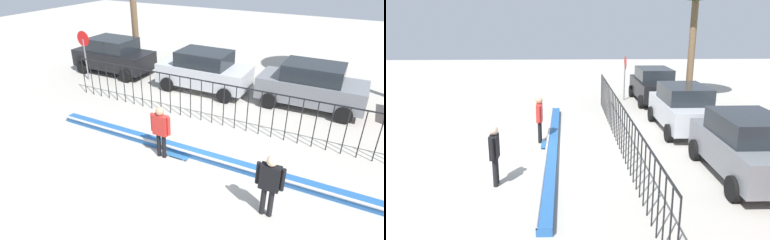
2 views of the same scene
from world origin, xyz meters
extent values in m
plane|color=#ADA89E|center=(0.00, 0.00, 0.00)|extent=(60.00, 60.00, 0.00)
cube|color=#235699|center=(0.00, 0.44, 0.11)|extent=(11.00, 0.36, 0.22)
cylinder|color=#B2B2B7|center=(0.00, 0.26, 0.22)|extent=(11.00, 0.09, 0.09)
cylinder|color=black|center=(-7.00, 2.84, 0.84)|extent=(0.04, 0.04, 1.68)
cylinder|color=black|center=(-6.53, 2.84, 0.84)|extent=(0.04, 0.04, 1.68)
cylinder|color=black|center=(-6.07, 2.84, 0.84)|extent=(0.04, 0.04, 1.68)
cylinder|color=black|center=(-5.60, 2.84, 0.84)|extent=(0.04, 0.04, 1.68)
cylinder|color=black|center=(-5.13, 2.84, 0.84)|extent=(0.04, 0.04, 1.68)
cylinder|color=black|center=(-4.67, 2.84, 0.84)|extent=(0.04, 0.04, 1.68)
cylinder|color=black|center=(-4.20, 2.84, 0.84)|extent=(0.04, 0.04, 1.68)
cylinder|color=black|center=(-3.73, 2.84, 0.84)|extent=(0.04, 0.04, 1.68)
cylinder|color=black|center=(-3.27, 2.84, 0.84)|extent=(0.04, 0.04, 1.68)
cylinder|color=black|center=(-2.80, 2.84, 0.84)|extent=(0.04, 0.04, 1.68)
cylinder|color=black|center=(-2.33, 2.84, 0.84)|extent=(0.04, 0.04, 1.68)
cylinder|color=black|center=(-1.87, 2.84, 0.84)|extent=(0.04, 0.04, 1.68)
cylinder|color=black|center=(-1.40, 2.84, 0.84)|extent=(0.04, 0.04, 1.68)
cylinder|color=black|center=(-0.93, 2.84, 0.84)|extent=(0.04, 0.04, 1.68)
cylinder|color=black|center=(-0.47, 2.84, 0.84)|extent=(0.04, 0.04, 1.68)
cylinder|color=black|center=(0.00, 2.84, 0.84)|extent=(0.04, 0.04, 1.68)
cylinder|color=black|center=(0.47, 2.84, 0.84)|extent=(0.04, 0.04, 1.68)
cylinder|color=black|center=(0.93, 2.84, 0.84)|extent=(0.04, 0.04, 1.68)
cylinder|color=black|center=(1.40, 2.84, 0.84)|extent=(0.04, 0.04, 1.68)
cylinder|color=black|center=(1.87, 2.84, 0.84)|extent=(0.04, 0.04, 1.68)
cylinder|color=black|center=(2.33, 2.84, 0.84)|extent=(0.04, 0.04, 1.68)
cylinder|color=black|center=(2.80, 2.84, 0.84)|extent=(0.04, 0.04, 1.68)
cylinder|color=black|center=(3.27, 2.84, 0.84)|extent=(0.04, 0.04, 1.68)
cylinder|color=black|center=(3.73, 2.84, 0.84)|extent=(0.04, 0.04, 1.68)
cylinder|color=black|center=(4.20, 2.84, 0.84)|extent=(0.04, 0.04, 1.68)
cylinder|color=black|center=(4.67, 2.84, 0.84)|extent=(0.04, 0.04, 1.68)
cylinder|color=black|center=(5.13, 2.84, 0.84)|extent=(0.04, 0.04, 1.68)
cube|color=black|center=(0.00, 2.84, 1.66)|extent=(14.00, 0.04, 0.04)
cylinder|color=black|center=(-0.99, -0.05, 0.41)|extent=(0.14, 0.14, 0.81)
cylinder|color=black|center=(-0.80, -0.05, 0.41)|extent=(0.14, 0.14, 0.81)
cube|color=#B22823|center=(-0.89, -0.05, 1.15)|extent=(0.49, 0.21, 0.67)
sphere|color=#A87A5B|center=(-0.89, -0.05, 1.62)|extent=(0.26, 0.26, 0.26)
cylinder|color=#B22823|center=(-1.19, -0.05, 1.18)|extent=(0.11, 0.11, 0.60)
cylinder|color=#B22823|center=(-0.59, -0.05, 1.18)|extent=(0.11, 0.11, 0.60)
cube|color=#26598C|center=(-0.43, 0.11, 0.06)|extent=(0.80, 0.20, 0.02)
cylinder|color=silver|center=(-0.16, 0.19, 0.03)|extent=(0.05, 0.03, 0.05)
cylinder|color=silver|center=(-0.16, 0.04, 0.03)|extent=(0.05, 0.03, 0.05)
cylinder|color=silver|center=(-0.70, 0.19, 0.03)|extent=(0.05, 0.03, 0.05)
cylinder|color=silver|center=(-0.70, 0.04, 0.03)|extent=(0.05, 0.03, 0.05)
cylinder|color=black|center=(2.74, -1.04, 0.40)|extent=(0.14, 0.14, 0.81)
cylinder|color=black|center=(2.93, -1.04, 0.40)|extent=(0.14, 0.14, 0.81)
cube|color=black|center=(2.84, -1.04, 1.14)|extent=(0.49, 0.21, 0.67)
sphere|color=beige|center=(2.84, -1.04, 1.61)|extent=(0.26, 0.26, 0.26)
cylinder|color=black|center=(2.54, -1.04, 1.18)|extent=(0.11, 0.11, 0.60)
cylinder|color=black|center=(3.14, -1.04, 1.18)|extent=(0.11, 0.11, 0.60)
cube|color=black|center=(-7.71, 5.80, 0.79)|extent=(4.30, 1.90, 0.90)
cube|color=#1E2328|center=(-7.71, 5.80, 1.57)|extent=(2.37, 1.71, 0.66)
cylinder|color=black|center=(-6.25, 6.75, 0.34)|extent=(0.68, 0.22, 0.68)
cylinder|color=black|center=(-6.25, 4.85, 0.34)|extent=(0.68, 0.22, 0.68)
cylinder|color=black|center=(-9.17, 6.75, 0.34)|extent=(0.68, 0.22, 0.68)
cylinder|color=black|center=(-9.17, 4.85, 0.34)|extent=(0.68, 0.22, 0.68)
cube|color=#B7BABF|center=(-2.26, 5.78, 0.79)|extent=(4.30, 1.90, 0.90)
cube|color=#1E2328|center=(-2.26, 5.78, 1.57)|extent=(2.37, 1.71, 0.66)
cylinder|color=black|center=(-0.79, 6.73, 0.34)|extent=(0.68, 0.22, 0.68)
cylinder|color=black|center=(-0.79, 4.83, 0.34)|extent=(0.68, 0.22, 0.68)
cylinder|color=black|center=(-3.72, 6.73, 0.34)|extent=(0.68, 0.22, 0.68)
cylinder|color=black|center=(-3.72, 4.83, 0.34)|extent=(0.68, 0.22, 0.68)
cube|color=slate|center=(2.54, 6.15, 0.79)|extent=(4.30, 1.90, 0.90)
cube|color=#1E2328|center=(2.54, 6.15, 1.57)|extent=(2.37, 1.71, 0.66)
cylinder|color=black|center=(4.00, 7.10, 0.34)|extent=(0.68, 0.22, 0.68)
cylinder|color=black|center=(4.00, 5.20, 0.34)|extent=(0.68, 0.22, 0.68)
cylinder|color=black|center=(1.08, 7.10, 0.34)|extent=(0.68, 0.22, 0.68)
cylinder|color=black|center=(1.08, 5.20, 0.34)|extent=(0.68, 0.22, 0.68)
cylinder|color=slate|center=(-8.22, 4.26, 1.05)|extent=(0.07, 0.07, 2.10)
cylinder|color=red|center=(-8.22, 4.28, 2.12)|extent=(0.76, 0.02, 0.76)
cylinder|color=brown|center=(-7.67, 7.78, 2.71)|extent=(0.36, 0.36, 5.43)
camera|label=1|loc=(4.13, -7.40, 5.86)|focal=30.39mm
camera|label=2|loc=(12.57, 0.93, 4.55)|focal=34.88mm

